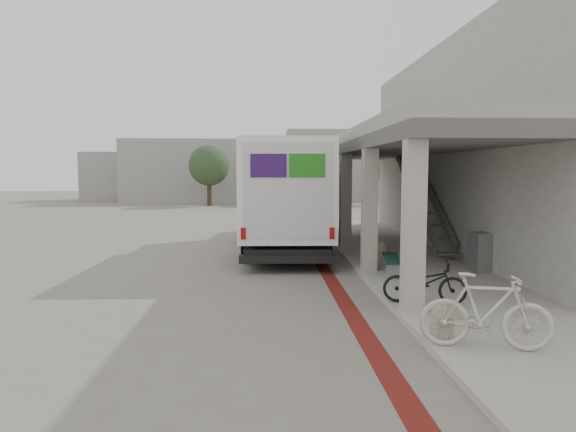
{
  "coord_description": "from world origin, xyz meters",
  "views": [
    {
      "loc": [
        -0.68,
        -12.87,
        2.74
      ],
      "look_at": [
        -0.07,
        0.16,
        1.6
      ],
      "focal_mm": 32.0,
      "sensor_mm": 36.0,
      "label": 1
    }
  ],
  "objects": [
    {
      "name": "ground",
      "position": [
        0.0,
        0.0,
        0.0
      ],
      "size": [
        120.0,
        120.0,
        0.0
      ],
      "primitive_type": "plane",
      "color": "slate",
      "rests_on": "ground"
    },
    {
      "name": "bike_lane_stripe",
      "position": [
        1.0,
        2.0,
        0.01
      ],
      "size": [
        0.35,
        40.0,
        0.01
      ],
      "primitive_type": "cube",
      "color": "maroon",
      "rests_on": "ground"
    },
    {
      "name": "sidewalk",
      "position": [
        4.0,
        0.0,
        0.06
      ],
      "size": [
        4.4,
        28.0,
        0.12
      ],
      "primitive_type": "cube",
      "color": "#A19B90",
      "rests_on": "ground"
    },
    {
      "name": "transit_building",
      "position": [
        6.83,
        4.5,
        3.4
      ],
      "size": [
        7.6,
        17.0,
        7.0
      ],
      "color": "gray",
      "rests_on": "ground"
    },
    {
      "name": "distant_backdrop",
      "position": [
        -2.84,
        35.89,
        2.7
      ],
      "size": [
        28.0,
        10.0,
        6.5
      ],
      "color": "gray",
      "rests_on": "ground"
    },
    {
      "name": "tree_left",
      "position": [
        -5.0,
        28.0,
        3.18
      ],
      "size": [
        3.2,
        3.2,
        4.8
      ],
      "color": "#38281C",
      "rests_on": "ground"
    },
    {
      "name": "tree_mid",
      "position": [
        2.0,
        30.0,
        3.18
      ],
      "size": [
        3.2,
        3.2,
        4.8
      ],
      "color": "#38281C",
      "rests_on": "ground"
    },
    {
      "name": "tree_right",
      "position": [
        10.0,
        29.0,
        3.18
      ],
      "size": [
        3.2,
        3.2,
        4.8
      ],
      "color": "#38281C",
      "rests_on": "ground"
    },
    {
      "name": "fedex_truck",
      "position": [
        0.05,
        4.8,
        1.96
      ],
      "size": [
        2.91,
        8.7,
        3.68
      ],
      "rotation": [
        0.0,
        0.0,
        -0.02
      ],
      "color": "black",
      "rests_on": "ground"
    },
    {
      "name": "bench",
      "position": [
        2.6,
        0.02,
        0.42
      ],
      "size": [
        0.68,
        1.8,
        0.41
      ],
      "rotation": [
        0.0,
        0.0,
        -0.17
      ],
      "color": "gray",
      "rests_on": "sidewalk"
    },
    {
      "name": "bollard_near",
      "position": [
        2.1,
        -5.15,
        0.4
      ],
      "size": [
        0.37,
        0.37,
        0.55
      ],
      "color": "gray",
      "rests_on": "sidewalk"
    },
    {
      "name": "bollard_far",
      "position": [
        2.78,
        1.99,
        0.41
      ],
      "size": [
        0.39,
        0.39,
        0.58
      ],
      "color": "gray",
      "rests_on": "sidewalk"
    },
    {
      "name": "utility_cabinet",
      "position": [
        5.0,
        0.2,
        0.63
      ],
      "size": [
        0.5,
        0.64,
        1.01
      ],
      "primitive_type": "cube",
      "rotation": [
        0.0,
        0.0,
        0.07
      ],
      "color": "gray",
      "rests_on": "sidewalk"
    },
    {
      "name": "bicycle_black",
      "position": [
        2.5,
        -2.99,
        0.55
      ],
      "size": [
        1.71,
        0.91,
        0.86
      ],
      "primitive_type": "imported",
      "rotation": [
        0.0,
        0.0,
        1.35
      ],
      "color": "black",
      "rests_on": "sidewalk"
    },
    {
      "name": "bicycle_cream",
      "position": [
        2.57,
        -5.64,
        0.69
      ],
      "size": [
        1.97,
        1.0,
        1.14
      ],
      "primitive_type": "imported",
      "rotation": [
        0.0,
        0.0,
        1.31
      ],
      "color": "#BBB6A4",
      "rests_on": "sidewalk"
    }
  ]
}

